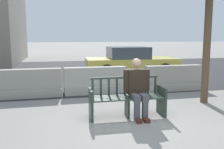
{
  "coord_description": "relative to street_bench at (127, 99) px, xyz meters",
  "views": [
    {
      "loc": [
        -1.58,
        -4.56,
        1.77
      ],
      "look_at": [
        0.0,
        2.17,
        0.75
      ],
      "focal_mm": 40.0,
      "sensor_mm": 36.0,
      "label": 1
    }
  ],
  "objects": [
    {
      "name": "street_bench",
      "position": [
        0.0,
        0.0,
        0.0
      ],
      "size": [
        1.71,
        0.58,
        0.88
      ],
      "color": "#28382D",
      "rests_on": "ground"
    },
    {
      "name": "car_taxi_near",
      "position": [
        1.96,
        5.99,
        0.27
      ],
      "size": [
        4.34,
        2.09,
        1.35
      ],
      "color": "#DBC64C",
      "rests_on": "ground"
    },
    {
      "name": "jersey_barrier_centre",
      "position": [
        -0.28,
        2.6,
        -0.06
      ],
      "size": [
        2.0,
        0.69,
        0.84
      ],
      "color": "#ADA89E",
      "rests_on": "ground"
    },
    {
      "name": "ground_plane",
      "position": [
        -0.0,
        -0.69,
        -0.4
      ],
      "size": [
        200.0,
        200.0,
        0.0
      ],
      "primitive_type": "plane",
      "color": "gray"
    },
    {
      "name": "seated_person",
      "position": [
        0.22,
        -0.06,
        0.29
      ],
      "size": [
        0.58,
        0.73,
        1.31
      ],
      "color": "#2D2319",
      "rests_on": "ground"
    },
    {
      "name": "jersey_barrier_left",
      "position": [
        -2.37,
        2.55,
        -0.06
      ],
      "size": [
        2.01,
        0.7,
        0.84
      ],
      "color": "#9E998E",
      "rests_on": "ground"
    },
    {
      "name": "jersey_barrier_right",
      "position": [
        2.39,
        2.47,
        -0.06
      ],
      "size": [
        2.0,
        0.69,
        0.84
      ],
      "color": "#9E998E",
      "rests_on": "ground"
    },
    {
      "name": "street_asphalt",
      "position": [
        -0.0,
        8.01,
        -0.39
      ],
      "size": [
        120.0,
        12.0,
        0.01
      ],
      "primitive_type": "cube",
      "color": "#28282B",
      "rests_on": "ground"
    }
  ]
}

